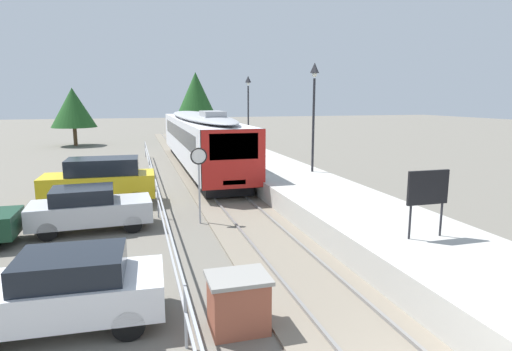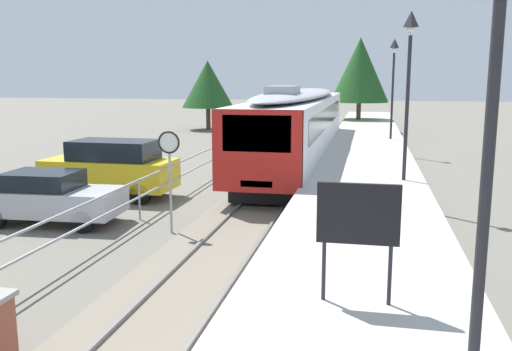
{
  "view_description": "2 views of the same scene",
  "coord_description": "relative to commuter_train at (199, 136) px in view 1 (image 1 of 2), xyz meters",
  "views": [
    {
      "loc": [
        -4.02,
        -4.19,
        4.51
      ],
      "look_at": [
        0.4,
        11.3,
        1.6
      ],
      "focal_mm": 29.76,
      "sensor_mm": 36.0,
      "label": 1
    },
    {
      "loc": [
        3.34,
        -2.91,
        4.19
      ],
      "look_at": [
        0.4,
        11.3,
        1.6
      ],
      "focal_mm": 38.48,
      "sensor_mm": 36.0,
      "label": 2
    }
  ],
  "objects": [
    {
      "name": "track_rails",
      "position": [
        0.0,
        -1.32,
        -2.11
      ],
      "size": [
        3.2,
        60.0,
        0.14
      ],
      "color": "slate",
      "rests_on": "ground"
    },
    {
      "name": "platform_notice_board",
      "position": [
        3.23,
        -18.38,
        0.04
      ],
      "size": [
        1.2,
        0.08,
        1.8
      ],
      "color": "#232328",
      "rests_on": "station_platform"
    },
    {
      "name": "parked_hatchback_silver",
      "position": [
        -5.66,
        -12.24,
        -1.36
      ],
      "size": [
        4.08,
        1.95,
        1.53
      ],
      "color": "#B7BABF",
      "rests_on": "ground"
    },
    {
      "name": "brick_utility_cabinet",
      "position": [
        -2.23,
        -19.94,
        -1.58
      ],
      "size": [
        1.21,
        0.99,
        1.13
      ],
      "color": "brown",
      "rests_on": "ground"
    },
    {
      "name": "platform_lamp_mid_platform",
      "position": [
        4.5,
        -8.0,
        2.47
      ],
      "size": [
        0.34,
        0.34,
        5.35
      ],
      "color": "#232328",
      "rests_on": "station_platform"
    },
    {
      "name": "station_platform",
      "position": [
        3.25,
        -1.32,
        -1.7
      ],
      "size": [
        3.9,
        60.0,
        0.9
      ],
      "primitive_type": "cube",
      "color": "#B7B5AD",
      "rests_on": "ground"
    },
    {
      "name": "platform_lamp_far_end",
      "position": [
        4.5,
        4.53,
        2.47
      ],
      "size": [
        0.34,
        0.34,
        5.35
      ],
      "color": "#232328",
      "rests_on": "station_platform"
    },
    {
      "name": "speed_limit_sign",
      "position": [
        -1.87,
        -12.5,
        -0.02
      ],
      "size": [
        0.61,
        0.1,
        2.81
      ],
      "color": "#9EA0A5",
      "rests_on": "ground"
    },
    {
      "name": "parked_hatchback_white",
      "position": [
        -5.54,
        -18.9,
        -1.36
      ],
      "size": [
        4.07,
        1.92,
        1.53
      ],
      "color": "white",
      "rests_on": "ground"
    },
    {
      "name": "ground_plane",
      "position": [
        -3.0,
        -1.32,
        -2.15
      ],
      "size": [
        160.0,
        160.0,
        0.0
      ],
      "primitive_type": "plane",
      "color": "#6B665B"
    },
    {
      "name": "carpark_fence",
      "position": [
        -3.3,
        -11.32,
        -1.24
      ],
      "size": [
        0.06,
        36.06,
        1.25
      ],
      "color": "#9EA0A5",
      "rests_on": "ground"
    },
    {
      "name": "tree_behind_station_far",
      "position": [
        -9.64,
        17.14,
        1.53
      ],
      "size": [
        4.24,
        4.24,
        5.58
      ],
      "color": "brown",
      "rests_on": "ground"
    },
    {
      "name": "parked_suv_yellow",
      "position": [
        -5.55,
        -8.58,
        -1.09
      ],
      "size": [
        4.64,
        2.01,
        2.04
      ],
      "color": "gold",
      "rests_on": "ground"
    },
    {
      "name": "commuter_train",
      "position": [
        0.0,
        0.0,
        0.0
      ],
      "size": [
        2.82,
        20.27,
        3.74
      ],
      "color": "silver",
      "rests_on": "track_rails"
    },
    {
      "name": "tree_behind_carpark",
      "position": [
        2.45,
        18.64,
        2.65
      ],
      "size": [
        4.62,
        4.62,
        7.33
      ],
      "color": "brown",
      "rests_on": "ground"
    }
  ]
}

